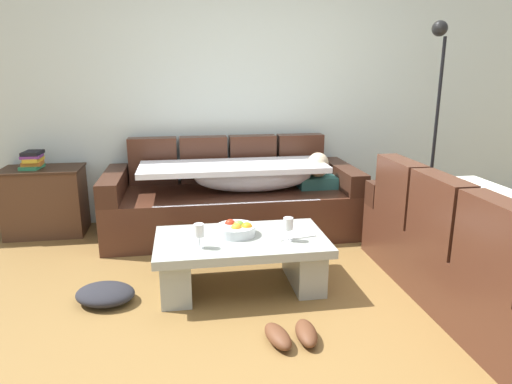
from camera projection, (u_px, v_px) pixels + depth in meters
The scene contains 14 objects.
ground_plane at pixel (299, 314), 2.93m from camera, with size 14.00×14.00×0.00m, color brown.
back_wall at pixel (249, 87), 4.63m from camera, with size 9.00×0.10×2.70m, color silver.
couch_along_wall at pixel (236, 198), 4.36m from camera, with size 2.34×0.92×0.88m.
couch_near_window at pixel (486, 255), 3.01m from camera, with size 0.92×2.01×0.88m.
coffee_table at pixel (241, 256), 3.25m from camera, with size 1.20×0.68×0.38m.
fruit_bowl at pixel (237, 229), 3.25m from camera, with size 0.28×0.28×0.10m.
wine_glass_near_left at pixel (199, 231), 3.00m from camera, with size 0.07×0.07×0.17m.
wine_glass_near_right at pixel (288, 225), 3.12m from camera, with size 0.07×0.07×0.17m.
open_magazine at pixel (292, 233), 3.28m from camera, with size 0.28×0.21×0.01m, color white.
side_cabinet at pixel (45, 201), 4.31m from camera, with size 0.72×0.44×0.64m.
book_stack_on_cabinet at pixel (32, 160), 4.19m from camera, with size 0.19×0.25×0.16m.
floor_lamp at pixel (435, 114), 4.36m from camera, with size 0.33×0.31×1.95m.
pair_of_shoes at pixel (292, 335), 2.63m from camera, with size 0.33×0.29×0.09m.
crumpled_garment at pixel (105, 294), 3.08m from camera, with size 0.40×0.32×0.12m, color #232328.
Camera 1 is at (-0.69, -2.55, 1.52)m, focal length 32.03 mm.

